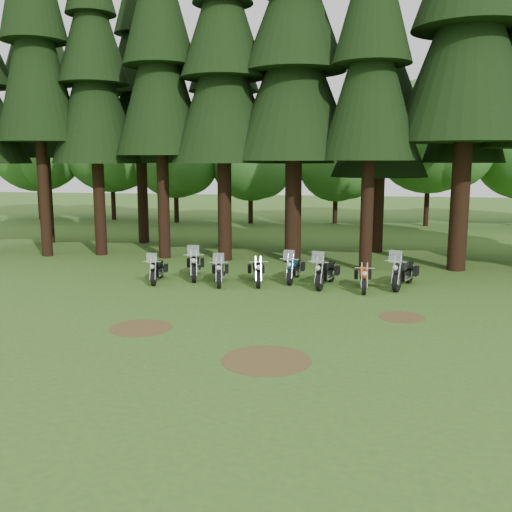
{
  "coord_description": "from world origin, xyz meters",
  "views": [
    {
      "loc": [
        3.1,
        -17.01,
        4.81
      ],
      "look_at": [
        -0.89,
        5.0,
        1.0
      ],
      "focal_mm": 40.0,
      "sensor_mm": 36.0,
      "label": 1
    }
  ],
  "objects_px": {
    "motorcycle_3": "(257,272)",
    "motorcycle_7": "(403,274)",
    "motorcycle_2": "(220,272)",
    "motorcycle_5": "(326,273)",
    "motorcycle_0": "(157,271)",
    "motorcycle_6": "(363,278)",
    "motorcycle_4": "(294,269)",
    "motorcycle_1": "(195,266)"
  },
  "relations": [
    {
      "from": "motorcycle_4",
      "to": "motorcycle_7",
      "type": "distance_m",
      "value": 4.23
    },
    {
      "from": "motorcycle_5",
      "to": "motorcycle_6",
      "type": "xyz_separation_m",
      "value": [
        1.42,
        -0.38,
        -0.07
      ]
    },
    {
      "from": "motorcycle_5",
      "to": "motorcycle_7",
      "type": "distance_m",
      "value": 2.93
    },
    {
      "from": "motorcycle_5",
      "to": "motorcycle_7",
      "type": "xyz_separation_m",
      "value": [
        2.91,
        0.33,
        0.02
      ]
    },
    {
      "from": "motorcycle_5",
      "to": "motorcycle_6",
      "type": "relative_size",
      "value": 1.13
    },
    {
      "from": "motorcycle_5",
      "to": "motorcycle_7",
      "type": "height_order",
      "value": "motorcycle_7"
    },
    {
      "from": "motorcycle_0",
      "to": "motorcycle_7",
      "type": "height_order",
      "value": "motorcycle_7"
    },
    {
      "from": "motorcycle_2",
      "to": "motorcycle_3",
      "type": "relative_size",
      "value": 1.02
    },
    {
      "from": "motorcycle_0",
      "to": "motorcycle_2",
      "type": "distance_m",
      "value": 2.53
    },
    {
      "from": "motorcycle_4",
      "to": "motorcycle_3",
      "type": "bearing_deg",
      "value": -147.97
    },
    {
      "from": "motorcycle_7",
      "to": "motorcycle_6",
      "type": "bearing_deg",
      "value": -134.82
    },
    {
      "from": "motorcycle_1",
      "to": "motorcycle_4",
      "type": "height_order",
      "value": "motorcycle_1"
    },
    {
      "from": "motorcycle_0",
      "to": "motorcycle_6",
      "type": "distance_m",
      "value": 8.03
    },
    {
      "from": "motorcycle_5",
      "to": "motorcycle_0",
      "type": "bearing_deg",
      "value": -164.83
    },
    {
      "from": "motorcycle_1",
      "to": "motorcycle_6",
      "type": "height_order",
      "value": "motorcycle_1"
    },
    {
      "from": "motorcycle_0",
      "to": "motorcycle_1",
      "type": "relative_size",
      "value": 0.87
    },
    {
      "from": "motorcycle_0",
      "to": "motorcycle_6",
      "type": "bearing_deg",
      "value": -9.19
    },
    {
      "from": "motorcycle_0",
      "to": "motorcycle_6",
      "type": "height_order",
      "value": "motorcycle_0"
    },
    {
      "from": "motorcycle_5",
      "to": "motorcycle_1",
      "type": "bearing_deg",
      "value": -174.26
    },
    {
      "from": "motorcycle_2",
      "to": "motorcycle_6",
      "type": "height_order",
      "value": "motorcycle_2"
    },
    {
      "from": "motorcycle_2",
      "to": "motorcycle_5",
      "type": "bearing_deg",
      "value": -7.2
    },
    {
      "from": "motorcycle_3",
      "to": "motorcycle_4",
      "type": "height_order",
      "value": "motorcycle_4"
    },
    {
      "from": "motorcycle_4",
      "to": "motorcycle_7",
      "type": "bearing_deg",
      "value": -1.52
    },
    {
      "from": "motorcycle_2",
      "to": "motorcycle_4",
      "type": "distance_m",
      "value": 2.96
    },
    {
      "from": "motorcycle_0",
      "to": "motorcycle_2",
      "type": "relative_size",
      "value": 0.95
    },
    {
      "from": "motorcycle_4",
      "to": "motorcycle_5",
      "type": "height_order",
      "value": "motorcycle_5"
    },
    {
      "from": "motorcycle_6",
      "to": "motorcycle_2",
      "type": "bearing_deg",
      "value": 177.52
    },
    {
      "from": "motorcycle_0",
      "to": "motorcycle_3",
      "type": "relative_size",
      "value": 0.97
    },
    {
      "from": "motorcycle_1",
      "to": "motorcycle_3",
      "type": "xyz_separation_m",
      "value": [
        2.68,
        -0.58,
        -0.06
      ]
    },
    {
      "from": "motorcycle_5",
      "to": "motorcycle_6",
      "type": "bearing_deg",
      "value": -3.35
    },
    {
      "from": "motorcycle_6",
      "to": "motorcycle_7",
      "type": "height_order",
      "value": "motorcycle_7"
    },
    {
      "from": "motorcycle_0",
      "to": "motorcycle_7",
      "type": "distance_m",
      "value": 9.55
    },
    {
      "from": "motorcycle_6",
      "to": "motorcycle_0",
      "type": "bearing_deg",
      "value": 178.26
    },
    {
      "from": "motorcycle_4",
      "to": "motorcycle_5",
      "type": "bearing_deg",
      "value": -24.98
    },
    {
      "from": "motorcycle_0",
      "to": "motorcycle_7",
      "type": "bearing_deg",
      "value": -4.91
    },
    {
      "from": "motorcycle_4",
      "to": "motorcycle_6",
      "type": "xyz_separation_m",
      "value": [
        2.73,
        -1.09,
        -0.03
      ]
    },
    {
      "from": "motorcycle_5",
      "to": "motorcycle_3",
      "type": "bearing_deg",
      "value": -167.79
    },
    {
      "from": "motorcycle_2",
      "to": "motorcycle_7",
      "type": "height_order",
      "value": "motorcycle_7"
    },
    {
      "from": "motorcycle_1",
      "to": "motorcycle_7",
      "type": "distance_m",
      "value": 8.25
    },
    {
      "from": "motorcycle_3",
      "to": "motorcycle_7",
      "type": "bearing_deg",
      "value": -9.88
    },
    {
      "from": "motorcycle_5",
      "to": "motorcycle_2",
      "type": "bearing_deg",
      "value": -163.76
    },
    {
      "from": "motorcycle_1",
      "to": "motorcycle_3",
      "type": "height_order",
      "value": "motorcycle_1"
    }
  ]
}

